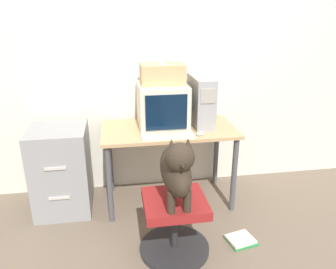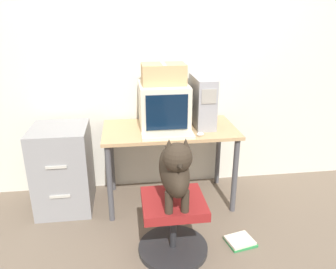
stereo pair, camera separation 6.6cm
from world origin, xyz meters
name	(u,v)px [view 1 (the left image)]	position (x,y,z in m)	size (l,w,h in m)	color
ground_plane	(174,218)	(0.00, 0.00, 0.00)	(12.00, 12.00, 0.00)	#6B5B4C
wall_back	(162,62)	(0.00, 0.71, 1.30)	(8.00, 0.05, 2.60)	silver
desk	(169,138)	(0.00, 0.32, 0.65)	(1.22, 0.65, 0.76)	tan
crt_monitor	(162,105)	(-0.05, 0.40, 0.95)	(0.44, 0.47, 0.40)	beige
pc_tower	(201,101)	(0.32, 0.40, 0.98)	(0.17, 0.47, 0.45)	#99999E
keyboard	(168,135)	(-0.05, 0.10, 0.77)	(0.45, 0.16, 0.03)	beige
computer_mouse	(200,134)	(0.23, 0.08, 0.77)	(0.06, 0.04, 0.04)	silver
office_chair	(175,224)	(-0.08, -0.42, 0.24)	(0.54, 0.54, 0.46)	#262628
dog	(176,168)	(-0.08, -0.47, 0.74)	(0.20, 0.58, 0.54)	#33281E
filing_cabinet	(62,170)	(-0.99, 0.33, 0.40)	(0.50, 0.52, 0.80)	gray
cardboard_box	(162,74)	(-0.05, 0.40, 1.24)	(0.39, 0.27, 0.18)	tan
book_stack_floor	(241,240)	(0.48, -0.41, 0.02)	(0.25, 0.23, 0.04)	#2D8C47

